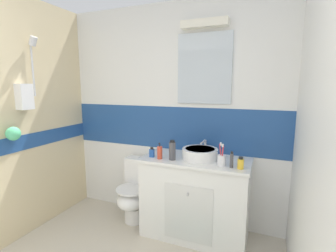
{
  "coord_description": "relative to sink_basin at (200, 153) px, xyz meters",
  "views": [
    {
      "loc": [
        1.04,
        -0.24,
        1.59
      ],
      "look_at": [
        0.15,
        1.96,
        1.2
      ],
      "focal_mm": 26.27,
      "sensor_mm": 36.0,
      "label": 1
    }
  ],
  "objects": [
    {
      "name": "wall_back_tiled",
      "position": [
        -0.42,
        0.31,
        0.35
      ],
      "size": [
        3.2,
        0.2,
        2.5
      ],
      "color": "white",
      "rests_on": "ground_plane"
    },
    {
      "name": "wall_right_plain",
      "position": [
        0.92,
        -0.94,
        0.34
      ],
      "size": [
        0.1,
        3.48,
        2.5
      ],
      "primitive_type": "cube",
      "color": "white",
      "rests_on": "ground_plane"
    },
    {
      "name": "vanity_cabinet",
      "position": [
        -0.04,
        -0.0,
        -0.48
      ],
      "size": [
        1.1,
        0.55,
        0.85
      ],
      "color": "white",
      "rests_on": "ground_plane"
    },
    {
      "name": "sink_basin",
      "position": [
        0.0,
        0.0,
        0.0
      ],
      "size": [
        0.36,
        0.41,
        0.16
      ],
      "color": "white",
      "rests_on": "vanity_cabinet"
    },
    {
      "name": "toilet",
      "position": [
        -0.78,
        0.02,
        -0.56
      ],
      "size": [
        0.37,
        0.5,
        0.74
      ],
      "color": "white",
      "rests_on": "ground_plane"
    },
    {
      "name": "toothbrush_cup",
      "position": [
        0.25,
        -0.14,
        0.0
      ],
      "size": [
        0.08,
        0.08,
        0.22
      ],
      "color": "white",
      "rests_on": "vanity_cabinet"
    },
    {
      "name": "soap_dispenser",
      "position": [
        -0.38,
        -0.16,
        0.01
      ],
      "size": [
        0.05,
        0.05,
        0.17
      ],
      "color": "#D84C33",
      "rests_on": "vanity_cabinet"
    },
    {
      "name": "mouthwash_bottle",
      "position": [
        -0.25,
        -0.14,
        0.04
      ],
      "size": [
        0.07,
        0.07,
        0.2
      ],
      "color": "#4C4C51",
      "rests_on": "vanity_cabinet"
    },
    {
      "name": "toothpaste_tube_upright",
      "position": [
        0.34,
        -0.16,
        0.01
      ],
      "size": [
        0.03,
        0.03,
        0.15
      ],
      "color": "#4C4C51",
      "rests_on": "vanity_cabinet"
    },
    {
      "name": "lotion_bottle_short",
      "position": [
        0.42,
        -0.16,
        -0.01
      ],
      "size": [
        0.06,
        0.06,
        0.11
      ],
      "color": "yellow",
      "rests_on": "vanity_cabinet"
    },
    {
      "name": "perfume_flask_small",
      "position": [
        -0.48,
        -0.13,
        -0.01
      ],
      "size": [
        0.05,
        0.03,
        0.1
      ],
      "color": "#2659B2",
      "rests_on": "vanity_cabinet"
    }
  ]
}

